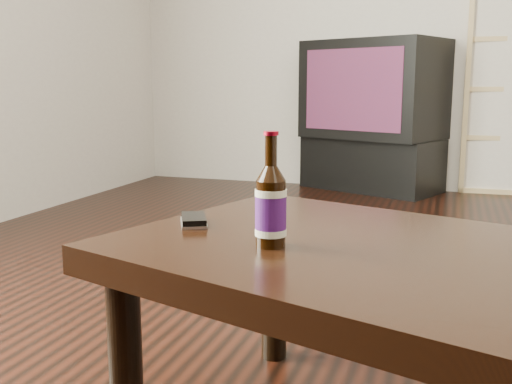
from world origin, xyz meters
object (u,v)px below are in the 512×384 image
(tv_stand, at_px, (371,164))
(beer_bottle, at_px, (271,207))
(coffee_table, at_px, (422,287))
(phone, at_px, (194,220))
(tv, at_px, (374,90))

(tv_stand, bearing_deg, beer_bottle, -62.59)
(coffee_table, xyz_separation_m, phone, (-0.51, 0.10, 0.07))
(coffee_table, bearing_deg, tv, 99.13)
(tv, height_order, beer_bottle, tv)
(tv_stand, relative_size, coffee_table, 0.70)
(phone, bearing_deg, coffee_table, -37.86)
(coffee_table, bearing_deg, beer_bottle, -174.84)
(tv_stand, distance_m, beer_bottle, 3.33)
(tv_stand, xyz_separation_m, coffee_table, (0.53, -3.27, 0.20))
(tv_stand, height_order, phone, phone)
(tv, bearing_deg, beer_bottle, -62.58)
(tv_stand, xyz_separation_m, phone, (0.02, -3.18, 0.27))
(tv, distance_m, phone, 3.19)
(tv_stand, height_order, coffee_table, coffee_table)
(beer_bottle, distance_m, phone, 0.26)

